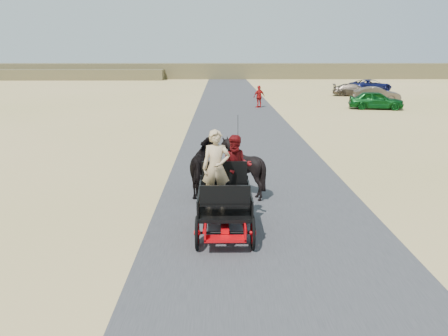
{
  "coord_description": "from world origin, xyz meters",
  "views": [
    {
      "loc": [
        -1.18,
        -11.96,
        4.26
      ],
      "look_at": [
        -1.08,
        -0.5,
        1.2
      ],
      "focal_mm": 35.0,
      "sensor_mm": 36.0,
      "label": 1
    }
  ],
  "objects_px": {
    "car_d": "(371,86)",
    "horse_left": "(206,167)",
    "carriage": "(225,219)",
    "horse_right": "(242,167)",
    "pedestrian": "(259,97)",
    "car_a": "(376,100)",
    "car_b": "(377,94)",
    "car_c": "(354,90)"
  },
  "relations": [
    {
      "from": "horse_right",
      "to": "pedestrian",
      "type": "height_order",
      "value": "pedestrian"
    },
    {
      "from": "horse_left",
      "to": "car_d",
      "type": "height_order",
      "value": "horse_left"
    },
    {
      "from": "pedestrian",
      "to": "car_d",
      "type": "distance_m",
      "value": 19.53
    },
    {
      "from": "car_a",
      "to": "car_d",
      "type": "bearing_deg",
      "value": -6.14
    },
    {
      "from": "carriage",
      "to": "car_b",
      "type": "distance_m",
      "value": 31.67
    },
    {
      "from": "carriage",
      "to": "car_a",
      "type": "relative_size",
      "value": 0.6
    },
    {
      "from": "horse_left",
      "to": "car_a",
      "type": "relative_size",
      "value": 0.5
    },
    {
      "from": "horse_right",
      "to": "car_a",
      "type": "height_order",
      "value": "horse_right"
    },
    {
      "from": "carriage",
      "to": "car_c",
      "type": "xyz_separation_m",
      "value": [
        13.18,
        33.84,
        0.24
      ]
    },
    {
      "from": "horse_right",
      "to": "car_d",
      "type": "relative_size",
      "value": 0.35
    },
    {
      "from": "pedestrian",
      "to": "car_b",
      "type": "relative_size",
      "value": 0.44
    },
    {
      "from": "pedestrian",
      "to": "car_d",
      "type": "relative_size",
      "value": 0.36
    },
    {
      "from": "car_c",
      "to": "pedestrian",
      "type": "bearing_deg",
      "value": 144.62
    },
    {
      "from": "carriage",
      "to": "car_d",
      "type": "height_order",
      "value": "car_d"
    },
    {
      "from": "car_d",
      "to": "horse_right",
      "type": "bearing_deg",
      "value": 135.87
    },
    {
      "from": "car_c",
      "to": "car_d",
      "type": "xyz_separation_m",
      "value": [
        3.28,
        4.82,
        0.07
      ]
    },
    {
      "from": "carriage",
      "to": "horse_left",
      "type": "distance_m",
      "value": 3.09
    },
    {
      "from": "car_b",
      "to": "car_c",
      "type": "bearing_deg",
      "value": 16.54
    },
    {
      "from": "car_a",
      "to": "car_b",
      "type": "xyz_separation_m",
      "value": [
        1.81,
        5.05,
        -0.04
      ]
    },
    {
      "from": "horse_left",
      "to": "car_b",
      "type": "distance_m",
      "value": 29.26
    },
    {
      "from": "car_a",
      "to": "car_c",
      "type": "xyz_separation_m",
      "value": [
        1.36,
        10.31,
        -0.09
      ]
    },
    {
      "from": "car_b",
      "to": "car_d",
      "type": "relative_size",
      "value": 0.82
    },
    {
      "from": "horse_left",
      "to": "horse_right",
      "type": "height_order",
      "value": "horse_right"
    },
    {
      "from": "horse_left",
      "to": "carriage",
      "type": "bearing_deg",
      "value": 100.39
    },
    {
      "from": "carriage",
      "to": "car_d",
      "type": "xyz_separation_m",
      "value": [
        16.46,
        38.67,
        0.31
      ]
    },
    {
      "from": "car_b",
      "to": "car_d",
      "type": "height_order",
      "value": "car_d"
    },
    {
      "from": "horse_left",
      "to": "car_a",
      "type": "distance_m",
      "value": 23.97
    },
    {
      "from": "pedestrian",
      "to": "car_c",
      "type": "distance_m",
      "value": 13.82
    },
    {
      "from": "pedestrian",
      "to": "car_d",
      "type": "height_order",
      "value": "pedestrian"
    },
    {
      "from": "car_a",
      "to": "car_c",
      "type": "bearing_deg",
      "value": 3.38
    },
    {
      "from": "car_d",
      "to": "horse_left",
      "type": "bearing_deg",
      "value": 134.41
    },
    {
      "from": "carriage",
      "to": "pedestrian",
      "type": "distance_m",
      "value": 24.74
    },
    {
      "from": "carriage",
      "to": "car_d",
      "type": "relative_size",
      "value": 0.5
    },
    {
      "from": "horse_left",
      "to": "car_d",
      "type": "bearing_deg",
      "value": -115.5
    },
    {
      "from": "horse_right",
      "to": "car_b",
      "type": "distance_m",
      "value": 28.74
    },
    {
      "from": "horse_left",
      "to": "car_a",
      "type": "bearing_deg",
      "value": -121.05
    },
    {
      "from": "horse_right",
      "to": "car_d",
      "type": "bearing_deg",
      "value": -114.04
    },
    {
      "from": "car_a",
      "to": "horse_left",
      "type": "bearing_deg",
      "value": 159.87
    },
    {
      "from": "carriage",
      "to": "car_b",
      "type": "height_order",
      "value": "car_b"
    },
    {
      "from": "carriage",
      "to": "car_c",
      "type": "bearing_deg",
      "value": 68.72
    },
    {
      "from": "car_d",
      "to": "car_a",
      "type": "bearing_deg",
      "value": 142.84
    },
    {
      "from": "horse_left",
      "to": "car_b",
      "type": "relative_size",
      "value": 0.51
    }
  ]
}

